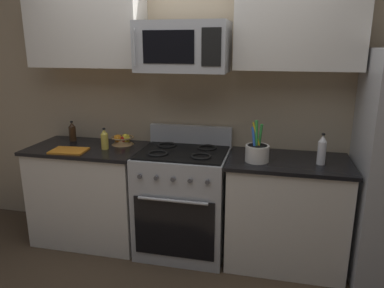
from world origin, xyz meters
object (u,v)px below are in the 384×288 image
at_px(range_oven, 183,200).
at_px(utensil_crock, 257,152).
at_px(apple_loose, 105,139).
at_px(fruit_basket, 123,140).
at_px(microwave, 183,47).
at_px(bottle_soy, 72,132).
at_px(bottle_vinegar, 322,150).
at_px(bottle_oil, 105,140).
at_px(cutting_board, 69,151).

bearing_deg(range_oven, utensil_crock, -8.18).
height_order(utensil_crock, apple_loose, utensil_crock).
height_order(fruit_basket, apple_loose, fruit_basket).
bearing_deg(microwave, utensil_crock, -10.61).
relative_size(utensil_crock, bottle_soy, 1.72).
xyz_separation_m(bottle_soy, bottle_vinegar, (2.24, -0.22, 0.03)).
bearing_deg(bottle_soy, apple_loose, 1.12).
bearing_deg(bottle_oil, bottle_vinegar, -0.57).
bearing_deg(bottle_vinegar, apple_loose, 173.39).
bearing_deg(bottle_soy, microwave, -6.80).
bearing_deg(fruit_basket, range_oven, -13.23).
distance_m(microwave, cutting_board, 1.32).
relative_size(cutting_board, bottle_soy, 1.55).
relative_size(microwave, bottle_soy, 3.79).
height_order(apple_loose, cutting_board, apple_loose).
bearing_deg(microwave, bottle_vinegar, -4.13).
xyz_separation_m(range_oven, bottle_oil, (-0.70, -0.04, 0.52)).
bearing_deg(microwave, range_oven, -89.94).
xyz_separation_m(microwave, cutting_board, (-0.97, -0.21, -0.87)).
height_order(utensil_crock, fruit_basket, utensil_crock).
bearing_deg(range_oven, microwave, 90.06).
bearing_deg(bottle_vinegar, microwave, 175.87).
xyz_separation_m(range_oven, cutting_board, (-0.97, -0.18, 0.44)).
distance_m(bottle_soy, bottle_oil, 0.47).
xyz_separation_m(range_oven, utensil_crock, (0.62, -0.09, 0.51)).
height_order(fruit_basket, bottle_vinegar, bottle_vinegar).
relative_size(microwave, apple_loose, 10.20).
bearing_deg(utensil_crock, bottle_oil, 177.64).
height_order(microwave, apple_loose, microwave).
relative_size(cutting_board, bottle_vinegar, 1.21).
height_order(range_oven, bottle_oil, bottle_oil).
bearing_deg(range_oven, fruit_basket, 166.77).
bearing_deg(fruit_basket, cutting_board, -138.09).
bearing_deg(bottle_vinegar, cutting_board, -176.53).
bearing_deg(cutting_board, range_oven, 10.45).
relative_size(range_oven, fruit_basket, 5.20).
bearing_deg(utensil_crock, cutting_board, -176.79).
bearing_deg(cutting_board, apple_loose, 64.52).
distance_m(apple_loose, bottle_vinegar, 1.93).
distance_m(fruit_basket, bottle_oil, 0.21).
relative_size(utensil_crock, bottle_oil, 1.73).
bearing_deg(bottle_vinegar, fruit_basket, 173.48).
bearing_deg(bottle_oil, utensil_crock, -2.36).
xyz_separation_m(utensil_crock, apple_loose, (-1.43, 0.26, -0.04)).
distance_m(apple_loose, bottle_soy, 0.33).
xyz_separation_m(microwave, bottle_oil, (-0.70, -0.06, -0.79)).
xyz_separation_m(range_oven, microwave, (-0.00, 0.03, 1.31)).
xyz_separation_m(utensil_crock, fruit_basket, (-1.24, 0.23, -0.03)).
relative_size(apple_loose, bottle_soy, 0.37).
height_order(range_oven, apple_loose, range_oven).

